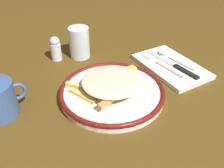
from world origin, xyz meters
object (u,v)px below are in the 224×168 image
object	(u,v)px
fork	(161,64)
spoon	(169,57)
salt_shaker	(56,48)
plate	(112,92)
napkin	(171,66)
fries_heap	(111,82)
water_glass	(79,43)
knife	(176,66)

from	to	relation	value
fork	spoon	bearing A→B (deg)	22.93
salt_shaker	plate	bearing A→B (deg)	-77.64
napkin	salt_shaker	distance (m)	0.38
fries_heap	salt_shaker	world-z (taller)	salt_shaker
napkin	water_glass	xyz separation A→B (m)	(-0.21, 0.22, 0.05)
napkin	fork	distance (m)	0.03
plate	water_glass	xyz separation A→B (m)	(0.02, 0.24, 0.04)
knife	salt_shaker	bearing A→B (deg)	138.68
fork	napkin	bearing A→B (deg)	-22.62
napkin	spoon	size ratio (longest dim) A/B	1.52
water_glass	plate	bearing A→B (deg)	-94.32
napkin	fries_heap	bearing A→B (deg)	-173.98
napkin	spoon	xyz separation A→B (m)	(0.02, 0.03, 0.01)
fries_heap	salt_shaker	xyz separation A→B (m)	(-0.06, 0.26, -0.00)
plate	knife	size ratio (longest dim) A/B	1.34
spoon	water_glass	xyz separation A→B (m)	(-0.24, 0.18, 0.03)
knife	water_glass	size ratio (longest dim) A/B	2.04
salt_shaker	spoon	bearing A→B (deg)	-32.88
plate	fork	xyz separation A→B (m)	(0.20, 0.04, 0.00)
fries_heap	water_glass	size ratio (longest dim) A/B	2.10
knife	salt_shaker	xyz separation A→B (m)	(-0.29, 0.26, 0.02)
plate	fries_heap	xyz separation A→B (m)	(-0.00, 0.00, 0.03)
plate	fries_heap	bearing A→B (deg)	116.20
napkin	fork	size ratio (longest dim) A/B	1.32
knife	water_glass	xyz separation A→B (m)	(-0.22, 0.24, 0.04)
plate	fries_heap	size ratio (longest dim) A/B	1.30
water_glass	fork	bearing A→B (deg)	-47.86
plate	napkin	size ratio (longest dim) A/B	1.21
plate	fork	distance (m)	0.21
fork	salt_shaker	distance (m)	0.35
napkin	spoon	world-z (taller)	spoon
plate	water_glass	bearing A→B (deg)	85.68
napkin	knife	size ratio (longest dim) A/B	1.11
napkin	spoon	distance (m)	0.04
fries_heap	spoon	size ratio (longest dim) A/B	1.42
fork	salt_shaker	world-z (taller)	salt_shaker
plate	water_glass	distance (m)	0.25
fries_heap	napkin	world-z (taller)	fries_heap
fries_heap	plate	bearing A→B (deg)	-63.80
fries_heap	knife	bearing A→B (deg)	1.42
fork	salt_shaker	bearing A→B (deg)	139.19
fries_heap	napkin	size ratio (longest dim) A/B	0.93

